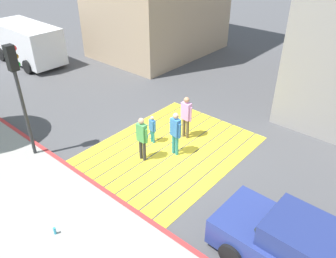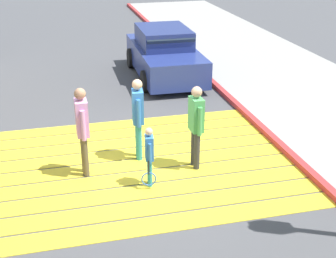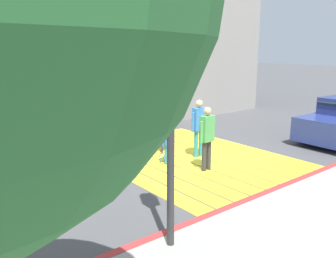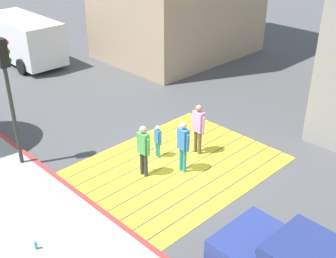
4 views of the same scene
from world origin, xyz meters
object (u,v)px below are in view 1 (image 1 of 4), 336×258
van_down_street (27,42)px  traffic_light_corner (17,81)px  car_parked_near_curb (301,252)px  pedestrian_adult_trailing (175,131)px  pedestrian_adult_lead (142,136)px  pedestrian_adult_side (186,115)px  pedestrian_child_with_racket (152,128)px  water_bottle (55,231)px

van_down_street → traffic_light_corner: bearing=-119.2°
car_parked_near_curb → traffic_light_corner: 9.85m
van_down_street → pedestrian_adult_trailing: bearing=-97.3°
car_parked_near_curb → pedestrian_adult_lead: pedestrian_adult_lead is taller
traffic_light_corner → pedestrian_adult_side: traffic_light_corner is taller
van_down_street → pedestrian_adult_lead: van_down_street is taller
pedestrian_adult_trailing → pedestrian_adult_side: pedestrian_adult_side is taller
pedestrian_adult_side → pedestrian_adult_trailing: bearing=-160.1°
pedestrian_adult_trailing → pedestrian_child_with_racket: pedestrian_adult_trailing is taller
pedestrian_adult_lead → pedestrian_adult_trailing: 1.25m
pedestrian_child_with_racket → pedestrian_adult_side: bearing=-33.6°
traffic_light_corner → van_down_street: bearing=60.8°
car_parked_near_curb → pedestrian_child_with_racket: (1.94, 6.71, -0.07)m
van_down_street → pedestrian_child_with_racket: 12.16m
car_parked_near_curb → water_bottle: (-3.30, 5.51, -0.50)m
car_parked_near_curb → traffic_light_corner: (-1.58, 9.44, 2.30)m
pedestrian_adult_lead → pedestrian_child_with_racket: 1.23m
pedestrian_adult_lead → pedestrian_adult_trailing: (1.04, -0.68, 0.01)m
traffic_light_corner → pedestrian_child_with_racket: 5.04m
car_parked_near_curb → pedestrian_adult_lead: (0.87, 6.20, 0.28)m
pedestrian_adult_lead → traffic_light_corner: bearing=127.1°
car_parked_near_curb → pedestrian_adult_trailing: 5.85m
pedestrian_adult_lead → pedestrian_adult_side: size_ratio=0.96×
van_down_street → pedestrian_adult_lead: (-2.74, -12.53, -0.26)m
traffic_light_corner → pedestrian_adult_side: (4.66, -3.50, -1.98)m
pedestrian_adult_lead → water_bottle: bearing=-170.6°
traffic_light_corner → pedestrian_adult_trailing: bearing=-48.3°
car_parked_near_curb → pedestrian_adult_lead: size_ratio=2.48×
traffic_light_corner → pedestrian_adult_trailing: size_ratio=2.40×
pedestrian_child_with_racket → water_bottle: bearing=-167.1°
water_bottle → pedestrian_adult_side: 6.45m
pedestrian_adult_side → pedestrian_child_with_racket: pedestrian_adult_side is taller
van_down_street → pedestrian_child_with_racket: (-1.68, -12.03, -0.61)m
pedestrian_adult_lead → car_parked_near_curb: bearing=-98.0°
pedestrian_adult_trailing → pedestrian_adult_side: (1.17, 0.42, 0.03)m
pedestrian_adult_trailing → pedestrian_adult_side: size_ratio=0.97×
pedestrian_adult_trailing → car_parked_near_curb: bearing=-109.2°
pedestrian_adult_side → car_parked_near_curb: bearing=-117.5°
pedestrian_adult_lead → van_down_street: bearing=77.7°
car_parked_near_curb → pedestrian_adult_lead: bearing=82.0°
pedestrian_adult_lead → pedestrian_child_with_racket: (1.06, 0.50, -0.35)m
water_bottle → traffic_light_corner: bearing=66.4°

